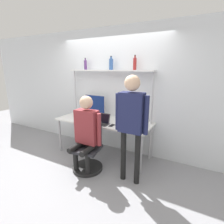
{
  "coord_description": "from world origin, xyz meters",
  "views": [
    {
      "loc": [
        1.85,
        -2.62,
        1.87
      ],
      "look_at": [
        0.46,
        -0.06,
        1.12
      ],
      "focal_mm": 28.0,
      "sensor_mm": 36.0,
      "label": 1
    }
  ],
  "objects_px": {
    "bottle_purple": "(85,65)",
    "bottle_red": "(135,64)",
    "office_chair": "(88,155)",
    "cell_phone": "(112,125)",
    "person_seated": "(86,128)",
    "person_standing": "(131,116)",
    "monitor": "(95,105)",
    "laptop": "(102,121)",
    "bottle_blue": "(111,64)"
  },
  "relations": [
    {
      "from": "bottle_purple",
      "to": "bottle_red",
      "type": "bearing_deg",
      "value": 0.0
    },
    {
      "from": "office_chair",
      "to": "bottle_purple",
      "type": "height_order",
      "value": "bottle_purple"
    },
    {
      "from": "cell_phone",
      "to": "person_seated",
      "type": "height_order",
      "value": "person_seated"
    },
    {
      "from": "person_standing",
      "to": "bottle_red",
      "type": "relative_size",
      "value": 6.27
    },
    {
      "from": "monitor",
      "to": "person_standing",
      "type": "bearing_deg",
      "value": -33.9
    },
    {
      "from": "laptop",
      "to": "person_standing",
      "type": "distance_m",
      "value": 0.94
    },
    {
      "from": "laptop",
      "to": "person_standing",
      "type": "xyz_separation_m",
      "value": [
        0.78,
        -0.41,
        0.31
      ]
    },
    {
      "from": "person_standing",
      "to": "bottle_red",
      "type": "distance_m",
      "value": 1.23
    },
    {
      "from": "laptop",
      "to": "bottle_red",
      "type": "bearing_deg",
      "value": 45.1
    },
    {
      "from": "person_seated",
      "to": "bottle_purple",
      "type": "xyz_separation_m",
      "value": [
        -0.67,
        0.94,
        1.1
      ]
    },
    {
      "from": "monitor",
      "to": "person_seated",
      "type": "bearing_deg",
      "value": -65.79
    },
    {
      "from": "laptop",
      "to": "person_standing",
      "type": "relative_size",
      "value": 0.17
    },
    {
      "from": "person_seated",
      "to": "bottle_purple",
      "type": "distance_m",
      "value": 1.6
    },
    {
      "from": "office_chair",
      "to": "bottle_purple",
      "type": "xyz_separation_m",
      "value": [
        -0.66,
        0.9,
        1.66
      ]
    },
    {
      "from": "cell_phone",
      "to": "office_chair",
      "type": "relative_size",
      "value": 0.17
    },
    {
      "from": "monitor",
      "to": "person_standing",
      "type": "relative_size",
      "value": 0.29
    },
    {
      "from": "bottle_purple",
      "to": "bottle_blue",
      "type": "height_order",
      "value": "bottle_blue"
    },
    {
      "from": "cell_phone",
      "to": "bottle_red",
      "type": "height_order",
      "value": "bottle_red"
    },
    {
      "from": "bottle_red",
      "to": "person_standing",
      "type": "bearing_deg",
      "value": -70.47
    },
    {
      "from": "office_chair",
      "to": "person_seated",
      "type": "bearing_deg",
      "value": -80.14
    },
    {
      "from": "cell_phone",
      "to": "person_standing",
      "type": "distance_m",
      "value": 0.78
    },
    {
      "from": "office_chair",
      "to": "person_standing",
      "type": "distance_m",
      "value": 1.21
    },
    {
      "from": "person_seated",
      "to": "cell_phone",
      "type": "bearing_deg",
      "value": 59.42
    },
    {
      "from": "office_chair",
      "to": "bottle_red",
      "type": "distance_m",
      "value": 1.97
    },
    {
      "from": "bottle_blue",
      "to": "cell_phone",
      "type": "bearing_deg",
      "value": -59.92
    },
    {
      "from": "laptop",
      "to": "person_seated",
      "type": "height_order",
      "value": "person_seated"
    },
    {
      "from": "cell_phone",
      "to": "bottle_blue",
      "type": "relative_size",
      "value": 0.54
    },
    {
      "from": "laptop",
      "to": "bottle_red",
      "type": "relative_size",
      "value": 1.05
    },
    {
      "from": "monitor",
      "to": "cell_phone",
      "type": "relative_size",
      "value": 3.46
    },
    {
      "from": "office_chair",
      "to": "bottle_blue",
      "type": "bearing_deg",
      "value": 89.95
    },
    {
      "from": "bottle_blue",
      "to": "laptop",
      "type": "bearing_deg",
      "value": -83.38
    },
    {
      "from": "office_chair",
      "to": "laptop",
      "type": "bearing_deg",
      "value": 82.6
    },
    {
      "from": "monitor",
      "to": "person_seated",
      "type": "xyz_separation_m",
      "value": [
        0.4,
        -0.89,
        -0.21
      ]
    },
    {
      "from": "person_seated",
      "to": "bottle_blue",
      "type": "relative_size",
      "value": 5.02
    },
    {
      "from": "monitor",
      "to": "person_standing",
      "type": "distance_m",
      "value": 1.49
    },
    {
      "from": "monitor",
      "to": "bottle_purple",
      "type": "bearing_deg",
      "value": 168.62
    },
    {
      "from": "cell_phone",
      "to": "bottle_purple",
      "type": "xyz_separation_m",
      "value": [
        -0.94,
        0.48,
        1.15
      ]
    },
    {
      "from": "laptop",
      "to": "monitor",
      "type": "bearing_deg",
      "value": 136.95
    },
    {
      "from": "bottle_red",
      "to": "bottle_purple",
      "type": "bearing_deg",
      "value": -180.0
    },
    {
      "from": "person_standing",
      "to": "bottle_purple",
      "type": "bearing_deg",
      "value": 149.53
    },
    {
      "from": "person_seated",
      "to": "person_standing",
      "type": "distance_m",
      "value": 0.89
    },
    {
      "from": "monitor",
      "to": "bottle_purple",
      "type": "relative_size",
      "value": 2.05
    },
    {
      "from": "laptop",
      "to": "office_chair",
      "type": "relative_size",
      "value": 0.33
    },
    {
      "from": "monitor",
      "to": "cell_phone",
      "type": "distance_m",
      "value": 0.84
    },
    {
      "from": "cell_phone",
      "to": "laptop",
      "type": "bearing_deg",
      "value": 177.57
    },
    {
      "from": "laptop",
      "to": "cell_phone",
      "type": "relative_size",
      "value": 1.98
    },
    {
      "from": "monitor",
      "to": "laptop",
      "type": "xyz_separation_m",
      "value": [
        0.45,
        -0.42,
        -0.2
      ]
    },
    {
      "from": "bottle_purple",
      "to": "bottle_red",
      "type": "distance_m",
      "value": 1.19
    },
    {
      "from": "cell_phone",
      "to": "person_seated",
      "type": "bearing_deg",
      "value": -120.58
    },
    {
      "from": "cell_phone",
      "to": "bottle_purple",
      "type": "bearing_deg",
      "value": 152.84
    }
  ]
}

